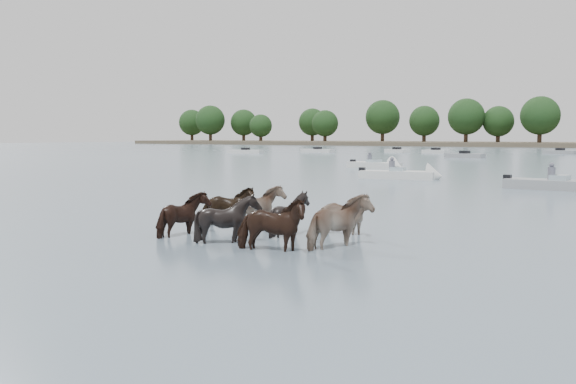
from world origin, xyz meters
The scene contains 6 objects.
ground centered at (0.00, 0.00, 0.00)m, with size 400.00×400.00×0.00m, color slate.
shoreline centered at (-70.00, 150.00, 0.50)m, with size 160.00×30.00×1.00m, color #4C4233.
pony_herd centered at (-1.02, 0.08, 0.48)m, with size 6.29×4.92×1.49m.
motorboat_a centered at (-6.93, 23.36, 0.23)m, with size 5.25×2.54×1.92m.
motorboat_f centered at (-13.84, 33.93, 0.23)m, with size 5.16×2.54×1.92m.
treeline centered at (-71.39, 148.87, 6.88)m, with size 148.03×19.04×12.59m.
Camera 1 is at (8.66, -13.53, 2.64)m, focal length 40.39 mm.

